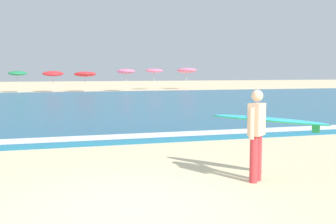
{
  "coord_description": "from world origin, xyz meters",
  "views": [
    {
      "loc": [
        -1.04,
        -5.84,
        2.07
      ],
      "look_at": [
        1.56,
        3.3,
        1.1
      ],
      "focal_mm": 42.78,
      "sensor_mm": 36.0,
      "label": 1
    }
  ],
  "objects": [
    {
      "name": "beach_umbrella_3",
      "position": [
        -1.1,
        35.84,
        1.85
      ],
      "size": [
        2.07,
        2.1,
        2.18
      ],
      "color": "beige",
      "rests_on": "ground"
    },
    {
      "name": "surf_foam",
      "position": [
        0.0,
        5.81,
        0.15
      ],
      "size": [
        120.0,
        0.84,
        0.01
      ],
      "primitive_type": "cube",
      "color": "white",
      "rests_on": "sea"
    },
    {
      "name": "beach_umbrella_6",
      "position": [
        9.95,
        38.44,
        2.15
      ],
      "size": [
        1.98,
        2.0,
        2.43
      ],
      "color": "beige",
      "rests_on": "ground"
    },
    {
      "name": "surfer_with_board",
      "position": [
        2.74,
        0.94,
        1.03
      ],
      "size": [
        1.76,
        2.09,
        1.73
      ],
      "color": "red",
      "rests_on": "ground"
    },
    {
      "name": "beach_umbrella_4",
      "position": [
        2.01,
        35.54,
        1.79
      ],
      "size": [
        2.21,
        2.22,
        2.08
      ],
      "color": "beige",
      "rests_on": "ground"
    },
    {
      "name": "beach_umbrella_2",
      "position": [
        -4.39,
        35.55,
        1.89
      ],
      "size": [
        1.79,
        1.82,
        2.18
      ],
      "color": "beige",
      "rests_on": "ground"
    },
    {
      "name": "beach_umbrella_7",
      "position": [
        13.68,
        37.96,
        2.18
      ],
      "size": [
        2.26,
        2.29,
        2.52
      ],
      "color": "beige",
      "rests_on": "ground"
    },
    {
      "name": "sea",
      "position": [
        0.0,
        19.21,
        0.07
      ],
      "size": [
        120.0,
        28.0,
        0.14
      ],
      "primitive_type": "cube",
      "color": "#1E6084",
      "rests_on": "ground"
    },
    {
      "name": "ground_plane",
      "position": [
        0.0,
        0.0,
        0.0
      ],
      "size": [
        160.0,
        160.0,
        0.0
      ],
      "primitive_type": "plane",
      "color": "beige"
    },
    {
      "name": "beach_umbrella_5",
      "position": [
        6.21,
        35.51,
        2.06
      ],
      "size": [
        1.91,
        1.91,
        2.33
      ],
      "color": "beige",
      "rests_on": "ground"
    }
  ]
}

